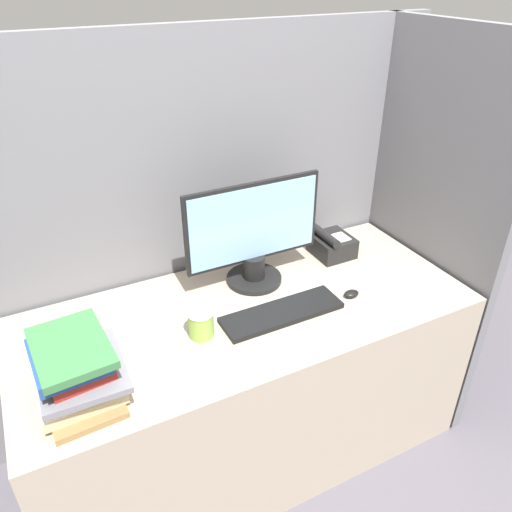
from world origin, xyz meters
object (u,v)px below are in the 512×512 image
at_px(monitor, 254,238).
at_px(mouse, 351,294).
at_px(coffee_cup, 201,323).
at_px(book_stack, 76,371).
at_px(keyboard, 282,313).
at_px(desk_telephone, 331,245).

relative_size(monitor, mouse, 8.89).
xyz_separation_m(monitor, coffee_cup, (-0.31, -0.22, -0.14)).
height_order(coffee_cup, book_stack, book_stack).
bearing_deg(keyboard, mouse, -3.95).
bearing_deg(monitor, keyboard, -92.65).
relative_size(monitor, keyboard, 1.22).
distance_m(monitor, keyboard, 0.31).
bearing_deg(desk_telephone, mouse, -110.25).
xyz_separation_m(keyboard, desk_telephone, (0.40, 0.28, 0.04)).
relative_size(coffee_cup, book_stack, 0.33).
xyz_separation_m(mouse, coffee_cup, (-0.59, 0.05, 0.04)).
height_order(monitor, coffee_cup, monitor).
height_order(mouse, desk_telephone, desk_telephone).
xyz_separation_m(keyboard, coffee_cup, (-0.30, 0.03, 0.04)).
xyz_separation_m(monitor, book_stack, (-0.72, -0.31, -0.10)).
height_order(monitor, keyboard, monitor).
bearing_deg(coffee_cup, keyboard, -5.43).
bearing_deg(desk_telephone, monitor, -175.75).
relative_size(keyboard, coffee_cup, 4.46).
bearing_deg(coffee_cup, desk_telephone, 19.49).
bearing_deg(monitor, mouse, -43.65).
distance_m(coffee_cup, desk_telephone, 0.74).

